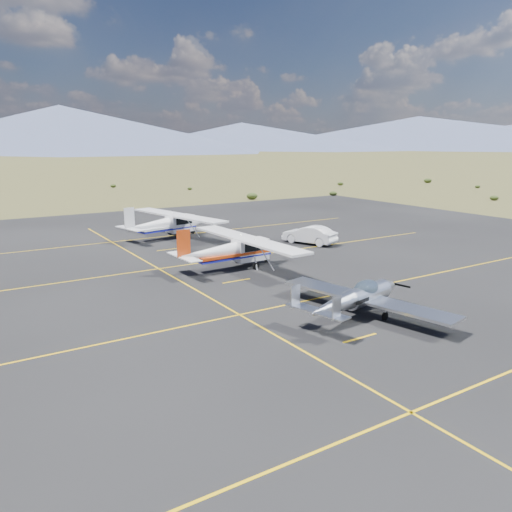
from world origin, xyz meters
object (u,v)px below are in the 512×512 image
object	(u,v)px
aircraft_low_wing	(358,297)
sedan	(309,235)
aircraft_cessna	(233,249)
aircraft_plain	(167,223)

from	to	relation	value
aircraft_low_wing	sedan	distance (m)	18.19
aircraft_cessna	aircraft_plain	xyz separation A→B (m)	(0.43, 12.79, 0.02)
aircraft_cessna	aircraft_plain	distance (m)	12.80
aircraft_cessna	aircraft_plain	world-z (taller)	aircraft_plain
aircraft_low_wing	aircraft_cessna	distance (m)	11.73
aircraft_low_wing	aircraft_plain	size ratio (longest dim) A/B	0.79
aircraft_cessna	sedan	bearing A→B (deg)	19.70
aircraft_cessna	sedan	xyz separation A→B (m)	(9.73, 3.93, -0.58)
aircraft_cessna	sedan	size ratio (longest dim) A/B	2.59
aircraft_plain	aircraft_cessna	bearing A→B (deg)	-104.28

